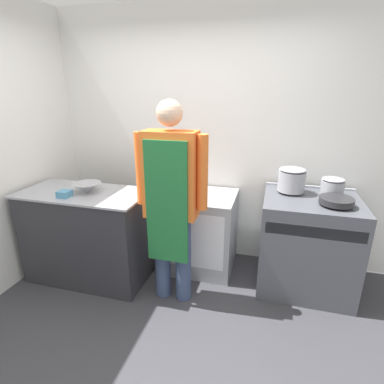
# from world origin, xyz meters

# --- Properties ---
(ground_plane) EXTENTS (14.00, 14.00, 0.00)m
(ground_plane) POSITION_xyz_m (0.00, 0.00, 0.00)
(ground_plane) COLOR #38383D
(wall_back) EXTENTS (8.00, 0.05, 2.70)m
(wall_back) POSITION_xyz_m (0.00, 1.63, 1.35)
(wall_back) COLOR white
(wall_back) RESTS_ON ground_plane
(wall_left) EXTENTS (0.05, 8.00, 2.70)m
(wall_left) POSITION_xyz_m (-1.65, 1.00, 1.35)
(wall_left) COLOR white
(wall_left) RESTS_ON ground_plane
(prep_counter) EXTENTS (1.23, 0.62, 0.92)m
(prep_counter) POSITION_xyz_m (-0.96, 0.77, 0.46)
(prep_counter) COLOR #2D2D33
(prep_counter) RESTS_ON ground_plane
(stove) EXTENTS (0.85, 0.73, 0.93)m
(stove) POSITION_xyz_m (1.15, 1.19, 0.46)
(stove) COLOR #4C4F56
(stove) RESTS_ON ground_plane
(fridge_unit) EXTENTS (0.70, 0.63, 0.82)m
(fridge_unit) POSITION_xyz_m (0.09, 1.26, 0.41)
(fridge_unit) COLOR #93999E
(fridge_unit) RESTS_ON ground_plane
(person_cook) EXTENTS (0.62, 0.24, 1.79)m
(person_cook) POSITION_xyz_m (-0.03, 0.67, 1.02)
(person_cook) COLOR #38476B
(person_cook) RESTS_ON ground_plane
(mixing_bowl) EXTENTS (0.27, 0.27, 0.09)m
(mixing_bowl) POSITION_xyz_m (-0.91, 0.77, 0.97)
(mixing_bowl) COLOR #9EA0A8
(mixing_bowl) RESTS_ON prep_counter
(plastic_tub) EXTENTS (0.11, 0.11, 0.06)m
(plastic_tub) POSITION_xyz_m (-1.03, 0.60, 0.95)
(plastic_tub) COLOR teal
(plastic_tub) RESTS_ON prep_counter
(stock_pot) EXTENTS (0.25, 0.25, 0.23)m
(stock_pot) POSITION_xyz_m (0.96, 1.32, 1.05)
(stock_pot) COLOR #9EA0A8
(stock_pot) RESTS_ON stove
(saute_pan) EXTENTS (0.28, 0.28, 0.05)m
(saute_pan) POSITION_xyz_m (1.32, 1.06, 0.96)
(saute_pan) COLOR #262628
(saute_pan) RESTS_ON stove
(sauce_pot) EXTENTS (0.21, 0.21, 0.16)m
(sauce_pot) POSITION_xyz_m (1.32, 1.32, 1.01)
(sauce_pot) COLOR #9EA0A8
(sauce_pot) RESTS_ON stove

